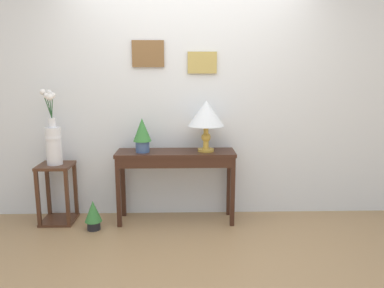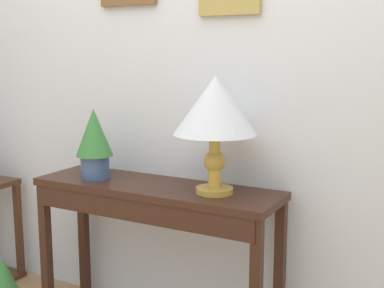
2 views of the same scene
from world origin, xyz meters
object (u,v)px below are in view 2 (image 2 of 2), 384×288
at_px(table_lamp, 215,109).
at_px(potted_plant_on_console, 94,140).
at_px(console_table, 153,210).
at_px(potted_plant_floor, 4,283).

distance_m(table_lamp, potted_plant_on_console, 0.67).
relative_size(console_table, table_lamp, 2.34).
distance_m(table_lamp, potted_plant_floor, 1.51).
bearing_deg(console_table, table_lamp, 4.11).
bearing_deg(potted_plant_floor, potted_plant_on_console, 20.67).
xyz_separation_m(console_table, potted_plant_on_console, (-0.34, -0.01, 0.31)).
height_order(console_table, table_lamp, table_lamp).
distance_m(console_table, table_lamp, 0.58).
bearing_deg(potted_plant_floor, console_table, 13.08).
bearing_deg(console_table, potted_plant_floor, -166.92).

